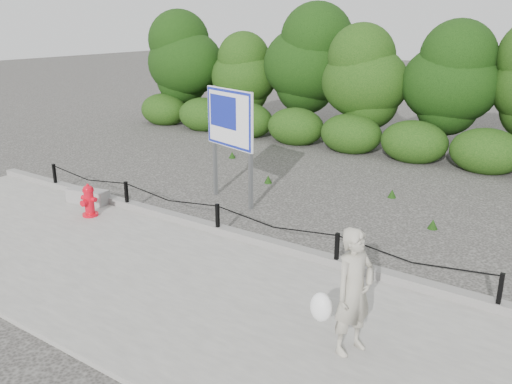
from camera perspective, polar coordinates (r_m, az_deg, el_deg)
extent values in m
plane|color=#2D2B28|center=(10.37, -4.02, -4.81)|extent=(90.00, 90.00, 0.00)
cube|color=gray|center=(9.04, -12.11, -8.50)|extent=(14.00, 4.00, 0.08)
cube|color=slate|center=(10.35, -3.87, -3.96)|extent=(14.00, 0.22, 0.14)
cube|color=black|center=(13.80, -20.42, 1.57)|extent=(0.06, 0.06, 0.60)
cube|color=black|center=(11.89, -13.47, -0.31)|extent=(0.06, 0.06, 0.60)
cube|color=black|center=(10.23, -4.07, -2.85)|extent=(0.06, 0.06, 0.60)
cube|color=black|center=(8.98, 8.50, -6.08)|extent=(0.06, 0.06, 0.60)
cube|color=black|center=(8.30, 24.28, -9.67)|extent=(0.06, 0.06, 0.60)
cylinder|color=black|center=(12.76, -17.29, 1.65)|extent=(2.50, 0.02, 0.02)
cylinder|color=black|center=(10.95, -9.18, -0.40)|extent=(2.50, 0.02, 0.02)
cylinder|color=black|center=(9.46, 1.80, -3.15)|extent=(2.50, 0.02, 0.02)
cylinder|color=black|center=(8.46, 16.18, -6.54)|extent=(2.50, 0.02, 0.02)
cylinder|color=black|center=(21.84, -7.29, 10.03)|extent=(0.18, 0.18, 2.09)
ellipsoid|color=#214A11|center=(21.69, -7.45, 13.86)|extent=(3.10, 2.68, 3.35)
cylinder|color=black|center=(20.60, -1.28, 9.16)|extent=(0.18, 0.18, 1.71)
ellipsoid|color=#214A11|center=(20.45, -1.31, 12.48)|extent=(2.54, 2.19, 2.74)
cylinder|color=black|center=(19.55, 5.41, 9.33)|extent=(0.18, 0.18, 2.20)
ellipsoid|color=#214A11|center=(19.38, 5.55, 13.83)|extent=(3.26, 2.82, 3.52)
cylinder|color=black|center=(17.75, 11.16, 7.67)|extent=(0.18, 0.18, 1.88)
ellipsoid|color=#214A11|center=(17.57, 11.42, 11.89)|extent=(2.78, 2.40, 3.00)
cylinder|color=black|center=(17.29, 19.32, 6.83)|extent=(0.18, 0.18, 1.94)
ellipsoid|color=#214A11|center=(17.10, 19.80, 11.28)|extent=(2.87, 2.48, 3.10)
cylinder|color=red|center=(11.74, -17.03, -2.27)|extent=(0.37, 0.37, 0.05)
cylinder|color=red|center=(11.65, -17.15, -1.03)|extent=(0.22, 0.22, 0.48)
cylinder|color=red|center=(11.57, -17.26, 0.18)|extent=(0.26, 0.26, 0.04)
ellipsoid|color=red|center=(11.56, -17.28, 0.31)|extent=(0.23, 0.23, 0.15)
cylinder|color=red|center=(11.54, -17.31, 0.71)|extent=(0.06, 0.06, 0.04)
cylinder|color=red|center=(11.72, -17.66, -0.56)|extent=(0.10, 0.11, 0.10)
cylinder|color=red|center=(11.54, -16.70, -0.75)|extent=(0.10, 0.11, 0.10)
cylinder|color=red|center=(11.55, -17.64, -1.11)|extent=(0.15, 0.13, 0.13)
cylinder|color=slate|center=(11.62, -17.66, -1.37)|extent=(0.01, 0.05, 0.10)
imported|color=#A29C8B|center=(6.67, 10.28, -10.29)|extent=(0.55, 0.68, 1.61)
ellipsoid|color=white|center=(6.80, 6.88, -11.94)|extent=(0.29, 0.22, 0.39)
cube|color=gray|center=(12.52, -17.28, -0.43)|extent=(1.01, 0.54, 0.31)
cube|color=slate|center=(12.53, -4.36, 5.31)|extent=(0.09, 0.09, 2.55)
cube|color=slate|center=(11.48, -0.57, 4.18)|extent=(0.09, 0.09, 2.55)
cube|color=white|center=(11.84, -2.80, 7.74)|extent=(1.54, 0.49, 1.27)
cube|color=#142197|center=(11.82, -2.92, 7.72)|extent=(1.50, 0.44, 1.24)
cube|color=#142197|center=(11.95, -3.50, 8.44)|extent=(0.92, 0.27, 0.70)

